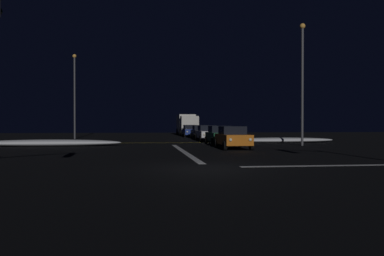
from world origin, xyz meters
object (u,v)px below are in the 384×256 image
at_px(sedan_blue, 190,131).
at_px(streetlamp_right_near, 302,76).
at_px(sedan_white, 207,133).
at_px(box_truck, 187,124).
at_px(streetlamp_left_far, 75,90).
at_px(sedan_black, 201,132).
at_px(sedan_green, 220,135).
at_px(sedan_orange, 233,137).

distance_m(sedan_blue, streetlamp_right_near, 22.67).
distance_m(sedan_white, box_truck, 19.22).
bearing_deg(streetlamp_left_far, sedan_white, -27.28).
relative_size(sedan_black, streetlamp_left_far, 0.45).
xyz_separation_m(sedan_green, streetlamp_right_near, (6.25, -2.24, 4.77)).
bearing_deg(streetlamp_left_far, sedan_orange, -54.44).
xyz_separation_m(box_truck, streetlamp_right_near, (6.10, -27.97, 3.87)).
bearing_deg(streetlamp_right_near, sedan_orange, -152.83).
bearing_deg(streetlamp_left_far, streetlamp_right_near, -38.32).
bearing_deg(streetlamp_left_far, sedan_green, -44.53).
height_order(sedan_orange, sedan_black, same).
xyz_separation_m(sedan_blue, box_truck, (0.30, 6.75, 0.91)).
bearing_deg(box_truck, sedan_black, -89.65).
height_order(sedan_green, sedan_blue, same).
relative_size(sedan_orange, sedan_white, 1.00).
relative_size(sedan_white, box_truck, 0.52).
bearing_deg(streetlamp_right_near, box_truck, 102.30).
bearing_deg(sedan_black, box_truck, 90.35).
distance_m(streetlamp_left_far, streetlamp_right_near, 25.80).
height_order(sedan_green, sedan_white, same).
bearing_deg(streetlamp_left_far, sedan_blue, 20.67).
bearing_deg(sedan_orange, streetlamp_left_far, 125.56).
height_order(sedan_orange, streetlamp_right_near, streetlamp_right_near).
relative_size(box_truck, streetlamp_right_near, 0.85).
relative_size(box_truck, streetlamp_left_far, 0.86).
bearing_deg(sedan_orange, sedan_black, 88.65).
bearing_deg(sedan_green, sedan_white, 89.80).
relative_size(sedan_white, streetlamp_left_far, 0.45).
relative_size(sedan_black, sedan_blue, 1.00).
relative_size(sedan_black, streetlamp_right_near, 0.44).
bearing_deg(sedan_green, streetlamp_left_far, 135.47).
bearing_deg(sedan_blue, sedan_orange, -90.09).
height_order(sedan_green, streetlamp_left_far, streetlamp_left_far).
bearing_deg(box_truck, sedan_white, -90.40).
bearing_deg(streetlamp_right_near, sedan_black, 112.26).
bearing_deg(sedan_orange, streetlamp_right_near, 27.17).
height_order(box_truck, streetlamp_right_near, streetlamp_right_near).
bearing_deg(sedan_black, sedan_orange, -91.35).
xyz_separation_m(sedan_blue, streetlamp_left_far, (-13.84, -5.22, 4.70)).
relative_size(sedan_blue, box_truck, 0.52).
relative_size(sedan_orange, sedan_black, 1.00).
bearing_deg(sedan_green, streetlamp_right_near, -19.70).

